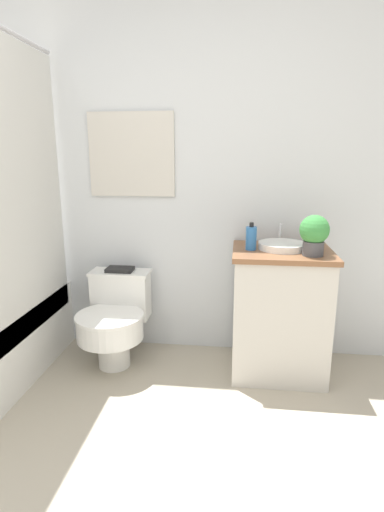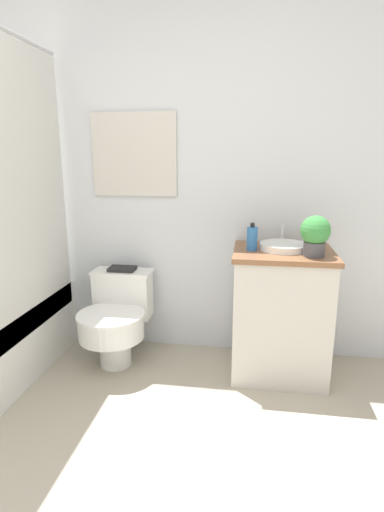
% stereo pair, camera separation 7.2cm
% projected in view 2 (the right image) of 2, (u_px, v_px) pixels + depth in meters
% --- Properties ---
extents(wall_back, '(3.42, 0.07, 2.50)m').
position_uv_depth(wall_back, '(146.00, 170.00, 2.68)').
color(wall_back, silver).
rests_on(wall_back, ground_plane).
extents(toilet, '(0.43, 0.57, 0.59)m').
position_uv_depth(toilet, '(117.00, 316.00, 2.63)').
color(toilet, white).
rests_on(toilet, ground_plane).
extents(vanity, '(0.59, 0.51, 0.79)m').
position_uv_depth(vanity, '(280.00, 313.00, 2.47)').
color(vanity, beige).
rests_on(vanity, ground_plane).
extents(sink, '(0.29, 0.33, 0.13)m').
position_uv_depth(sink, '(284.00, 246.00, 2.39)').
color(sink, white).
rests_on(sink, vanity).
extents(soap_bottle, '(0.06, 0.06, 0.16)m').
position_uv_depth(soap_bottle, '(252.00, 238.00, 2.37)').
color(soap_bottle, '#2D6BB2').
rests_on(soap_bottle, vanity).
extents(potted_plant, '(0.17, 0.17, 0.23)m').
position_uv_depth(potted_plant, '(315.00, 234.00, 2.21)').
color(potted_plant, '#4C4C51').
rests_on(potted_plant, vanity).
extents(book_on_tank, '(0.18, 0.12, 0.02)m').
position_uv_depth(book_on_tank, '(122.00, 269.00, 2.70)').
color(book_on_tank, black).
rests_on(book_on_tank, toilet).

